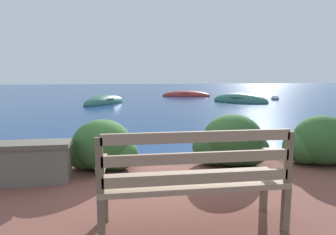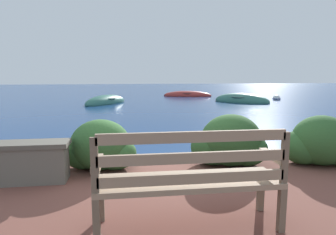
% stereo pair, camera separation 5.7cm
% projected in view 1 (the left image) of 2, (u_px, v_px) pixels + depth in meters
% --- Properties ---
extents(ground_plane, '(80.00, 80.00, 0.00)m').
position_uv_depth(ground_plane, '(155.00, 175.00, 4.76)').
color(ground_plane, navy).
extents(park_bench, '(1.66, 0.48, 0.93)m').
position_uv_depth(park_bench, '(194.00, 177.00, 2.63)').
color(park_bench, brown).
rests_on(park_bench, patio_terrace).
extents(stone_wall, '(1.61, 0.39, 0.52)m').
position_uv_depth(stone_wall, '(6.00, 163.00, 3.78)').
color(stone_wall, '#666056').
rests_on(stone_wall, patio_terrace).
extents(hedge_clump_left, '(1.08, 0.78, 0.73)m').
position_uv_depth(hedge_clump_left, '(101.00, 148.00, 4.33)').
color(hedge_clump_left, '#2D5628').
rests_on(hedge_clump_left, patio_terrace).
extents(hedge_clump_centre, '(1.15, 0.83, 0.78)m').
position_uv_depth(hedge_clump_centre, '(231.00, 143.00, 4.53)').
color(hedge_clump_centre, '#284C23').
rests_on(hedge_clump_centre, patio_terrace).
extents(hedge_clump_right, '(1.12, 0.80, 0.76)m').
position_uv_depth(hedge_clump_right, '(321.00, 143.00, 4.58)').
color(hedge_clump_right, '#2D5628').
rests_on(hedge_clump_right, patio_terrace).
extents(rowboat_nearest, '(3.11, 3.14, 0.89)m').
position_uv_depth(rowboat_nearest, '(240.00, 101.00, 16.58)').
color(rowboat_nearest, '#336B5B').
rests_on(rowboat_nearest, ground_plane).
extents(rowboat_mid, '(2.56, 3.15, 0.81)m').
position_uv_depth(rowboat_mid, '(105.00, 102.00, 15.80)').
color(rowboat_mid, '#336B5B').
rests_on(rowboat_mid, ground_plane).
extents(rowboat_far, '(3.46, 1.77, 0.66)m').
position_uv_depth(rowboat_far, '(186.00, 95.00, 20.84)').
color(rowboat_far, '#9E2D28').
rests_on(rowboat_far, ground_plane).
extents(mooring_buoy, '(0.49, 0.49, 0.45)m').
position_uv_depth(mooring_buoy, '(275.00, 99.00, 18.01)').
color(mooring_buoy, white).
rests_on(mooring_buoy, ground_plane).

